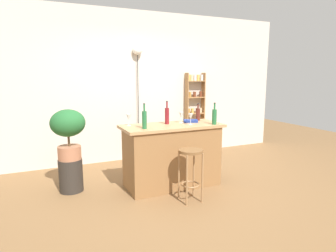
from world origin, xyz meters
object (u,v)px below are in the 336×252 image
bottle_sauce_amber (214,116)px  pendant_globe_light (137,53)px  cookbook (191,121)px  bar_stool (191,164)px  bottle_spirits_clear (198,114)px  bottle_soda_blue (167,115)px  wine_glass_right (191,117)px  wine_glass_left (129,117)px  plant_stool (71,175)px  wine_glass_center (181,115)px  spice_shelf (195,112)px  potted_plant (68,129)px  bottle_olive_oil (144,119)px

bottle_sauce_amber → pendant_globe_light: bearing=107.5°
cookbook → bar_stool: bearing=-95.3°
bar_stool → bottle_spirits_clear: bottle_spirits_clear is taller
bottle_soda_blue → wine_glass_right: bearing=-32.9°
bottle_spirits_clear → bottle_soda_blue: (-0.58, -0.10, 0.03)m
wine_glass_left → bottle_spirits_clear: bearing=0.4°
wine_glass_right → cookbook: 0.25m
plant_stool → cookbook: cookbook is taller
wine_glass_left → cookbook: (0.95, -0.09, -0.10)m
bottle_spirits_clear → wine_glass_right: (-0.29, -0.29, 0.02)m
bottle_soda_blue → wine_glass_center: 0.23m
bottle_spirits_clear → bottle_sauce_amber: (0.03, -0.42, 0.02)m
bottle_spirits_clear → cookbook: (-0.18, -0.09, -0.08)m
wine_glass_left → cookbook: bearing=-5.1°
bottle_soda_blue → pendant_globe_light: 1.75m
plant_stool → wine_glass_center: bearing=-10.8°
spice_shelf → wine_glass_right: (-0.99, -1.61, 0.17)m
spice_shelf → potted_plant: (-2.62, -1.11, 0.03)m
plant_stool → wine_glass_right: wine_glass_right is taller
spice_shelf → potted_plant: size_ratio=2.38×
wine_glass_right → pendant_globe_light: size_ratio=0.08×
plant_stool → bottle_spirits_clear: size_ratio=1.74×
wine_glass_left → pendant_globe_light: pendant_globe_light is taller
bottle_sauce_amber → cookbook: size_ratio=1.51×
potted_plant → bottle_sauce_amber: 2.06m
potted_plant → wine_glass_right: 1.72m
bottle_olive_oil → wine_glass_center: size_ratio=2.07×
bottle_sauce_amber → wine_glass_center: size_ratio=1.93×
bar_stool → wine_glass_left: bearing=126.8°
spice_shelf → pendant_globe_light: size_ratio=0.77×
bottle_olive_oil → wine_glass_left: 0.34m
pendant_globe_light → potted_plant: bearing=-140.8°
cookbook → wine_glass_left: bearing=-161.9°
wine_glass_center → spice_shelf: bearing=53.6°
pendant_globe_light → bar_stool: bearing=-90.7°
bottle_olive_oil → cookbook: 0.87m
bar_stool → wine_glass_center: (0.21, 0.68, 0.53)m
plant_stool → bottle_spirits_clear: bottle_spirits_clear is taller
bar_stool → bottle_olive_oil: bearing=135.3°
bar_stool → wine_glass_right: size_ratio=4.19×
bottle_spirits_clear → wine_glass_right: size_ratio=1.63×
plant_stool → wine_glass_left: wine_glass_left is taller
bottle_sauce_amber → cookbook: (-0.21, 0.32, -0.10)m
wine_glass_left → pendant_globe_light: 1.78m
bar_stool → plant_stool: size_ratio=1.48×
potted_plant → cookbook: 1.77m
bottle_spirits_clear → bottle_olive_oil: (-1.01, -0.33, 0.03)m
bottle_soda_blue → pendant_globe_light: size_ratio=0.16×
spice_shelf → pendant_globe_light: (-1.22, 0.03, 1.16)m
bar_stool → bottle_sauce_amber: 0.87m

